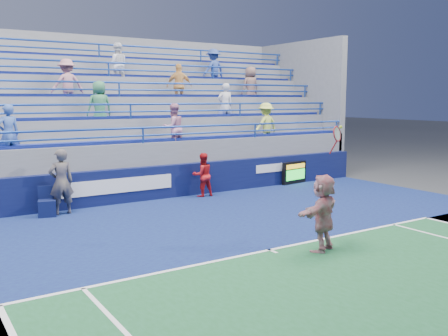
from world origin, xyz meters
TOP-DOWN VIEW (x-y plane):
  - ground at (0.00, 0.00)m, footprint 120.00×120.00m
  - sponsor_wall at (0.00, 6.50)m, footprint 18.00×0.32m
  - bleacher_stand at (0.00, 10.27)m, footprint 18.00×5.60m
  - serve_speed_board at (6.11, 6.30)m, footprint 1.27×0.34m
  - judge_chair at (-3.29, 5.92)m, footprint 0.58×0.59m
  - tennis_player at (0.97, -0.61)m, footprint 1.64×1.07m
  - line_judge at (-2.87, 5.93)m, footprint 0.70×0.47m
  - ball_girl at (1.84, 6.04)m, footprint 0.76×0.62m

SIDE VIEW (x-z plane):
  - ground at x=0.00m, z-range 0.00..0.00m
  - judge_chair at x=-3.29m, z-range -0.15..0.69m
  - serve_speed_board at x=6.11m, z-range 0.00..0.88m
  - sponsor_wall at x=0.00m, z-range 0.00..1.10m
  - ball_girl at x=1.84m, z-range 0.00..1.48m
  - tennis_player at x=0.97m, z-range -0.51..2.21m
  - line_judge at x=-2.87m, z-range 0.00..1.89m
  - bleacher_stand at x=0.00m, z-range -1.52..4.61m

